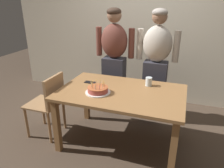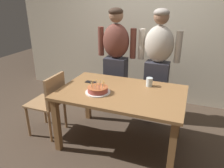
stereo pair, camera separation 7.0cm
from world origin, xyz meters
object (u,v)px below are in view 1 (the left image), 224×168
at_px(cell_phone, 90,82).
at_px(person_woman_cardigan, 156,65).
at_px(person_man_bearded, 114,61).
at_px(birthday_cake, 98,90).
at_px(water_glass_near, 149,82).
at_px(dining_chair, 49,101).

bearing_deg(cell_phone, person_woman_cardigan, 43.59).
bearing_deg(cell_phone, person_man_bearded, 82.80).
bearing_deg(birthday_cake, water_glass_near, 38.55).
height_order(birthday_cake, person_man_bearded, person_man_bearded).
relative_size(water_glass_near, person_woman_cardigan, 0.07).
xyz_separation_m(water_glass_near, person_woman_cardigan, (0.01, 0.51, 0.08)).
xyz_separation_m(cell_phone, person_man_bearded, (0.11, 0.67, 0.13)).
bearing_deg(person_man_bearded, birthday_cake, 97.02).
bearing_deg(dining_chair, water_glass_near, 108.73).
height_order(cell_phone, dining_chair, dining_chair).
distance_m(person_woman_cardigan, dining_chair, 1.59).
relative_size(birthday_cake, dining_chair, 0.34).
xyz_separation_m(birthday_cake, dining_chair, (-0.71, 0.00, -0.26)).
relative_size(cell_phone, dining_chair, 0.17).
height_order(water_glass_near, dining_chair, dining_chair).
xyz_separation_m(birthday_cake, water_glass_near, (0.53, 0.42, 0.02)).
height_order(water_glass_near, cell_phone, water_glass_near).
distance_m(cell_phone, dining_chair, 0.59).
distance_m(birthday_cake, dining_chair, 0.75).
xyz_separation_m(person_woman_cardigan, dining_chair, (-1.24, -0.93, -0.36)).
height_order(birthday_cake, person_woman_cardigan, person_woman_cardigan).
bearing_deg(person_man_bearded, water_glass_near, 141.30).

